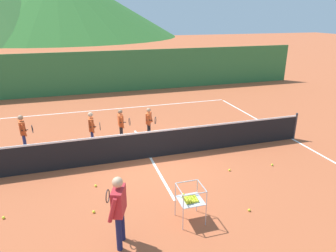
% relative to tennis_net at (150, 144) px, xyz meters
% --- Properties ---
extents(ground_plane, '(120.00, 120.00, 0.00)m').
position_rel_tennis_net_xyz_m(ground_plane, '(0.00, 0.00, -0.50)').
color(ground_plane, '#B25633').
extents(line_baseline_far, '(11.48, 0.08, 0.01)m').
position_rel_tennis_net_xyz_m(line_baseline_far, '(0.00, 6.10, -0.50)').
color(line_baseline_far, white).
rests_on(line_baseline_far, ground).
extents(line_sideline_east, '(0.08, 11.91, 0.01)m').
position_rel_tennis_net_xyz_m(line_sideline_east, '(5.74, 0.00, -0.50)').
color(line_sideline_east, white).
rests_on(line_sideline_east, ground).
extents(line_service_center, '(0.08, 5.38, 0.01)m').
position_rel_tennis_net_xyz_m(line_service_center, '(0.00, 0.00, -0.50)').
color(line_service_center, white).
rests_on(line_service_center, ground).
extents(tennis_net, '(11.70, 0.08, 1.05)m').
position_rel_tennis_net_xyz_m(tennis_net, '(0.00, 0.00, 0.00)').
color(tennis_net, '#333338').
rests_on(tennis_net, ground).
extents(instructor, '(0.46, 0.81, 1.62)m').
position_rel_tennis_net_xyz_m(instructor, '(-1.61, -3.87, 0.47)').
color(instructor, '#191E4C').
rests_on(instructor, ground).
extents(student_0, '(0.52, 0.60, 1.35)m').
position_rel_tennis_net_xyz_m(student_0, '(-4.11, 1.83, 0.31)').
color(student_0, navy).
rests_on(student_0, ground).
extents(student_1, '(0.41, 0.65, 1.34)m').
position_rel_tennis_net_xyz_m(student_1, '(-1.79, 1.52, 0.30)').
color(student_1, navy).
rests_on(student_1, ground).
extents(student_2, '(0.40, 0.61, 1.26)m').
position_rel_tennis_net_xyz_m(student_2, '(-0.68, 1.76, 0.26)').
color(student_2, black).
rests_on(student_2, ground).
extents(student_3, '(0.41, 0.68, 1.21)m').
position_rel_tennis_net_xyz_m(student_3, '(0.41, 1.79, 0.23)').
color(student_3, black).
rests_on(student_3, ground).
extents(ball_cart, '(0.58, 0.58, 0.90)m').
position_rel_tennis_net_xyz_m(ball_cart, '(0.07, -3.55, 0.09)').
color(ball_cart, '#B7B7BC').
rests_on(ball_cart, ground).
extents(tennis_ball_0, '(0.07, 0.07, 0.07)m').
position_rel_tennis_net_xyz_m(tennis_ball_0, '(2.14, -1.65, -0.47)').
color(tennis_ball_0, yellow).
rests_on(tennis_ball_0, ground).
extents(tennis_ball_1, '(0.07, 0.07, 0.07)m').
position_rel_tennis_net_xyz_m(tennis_ball_1, '(-2.09, -2.59, -0.47)').
color(tennis_ball_1, yellow).
rests_on(tennis_ball_1, ground).
extents(tennis_ball_2, '(0.07, 0.07, 0.07)m').
position_rel_tennis_net_xyz_m(tennis_ball_2, '(-4.17, -2.19, -0.47)').
color(tennis_ball_2, yellow).
rests_on(tennis_ball_2, ground).
extents(tennis_ball_4, '(0.07, 0.07, 0.07)m').
position_rel_tennis_net_xyz_m(tennis_ball_4, '(3.63, -1.73, -0.47)').
color(tennis_ball_4, yellow).
rests_on(tennis_ball_4, ground).
extents(tennis_ball_6, '(0.07, 0.07, 0.07)m').
position_rel_tennis_net_xyz_m(tennis_ball_6, '(1.62, -3.66, -0.47)').
color(tennis_ball_6, yellow).
rests_on(tennis_ball_6, ground).
extents(tennis_ball_7, '(0.07, 0.07, 0.07)m').
position_rel_tennis_net_xyz_m(tennis_ball_7, '(-1.94, -1.36, -0.47)').
color(tennis_ball_7, yellow).
rests_on(tennis_ball_7, ground).
extents(windscreen_fence, '(25.27, 0.08, 2.54)m').
position_rel_tennis_net_xyz_m(windscreen_fence, '(0.00, 9.77, 0.77)').
color(windscreen_fence, '#33753D').
rests_on(windscreen_fence, ground).
extents(hill_1, '(48.89, 48.89, 13.84)m').
position_rel_tennis_net_xyz_m(hill_1, '(-3.69, 63.49, 6.42)').
color(hill_1, '#2D6628').
rests_on(hill_1, ground).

